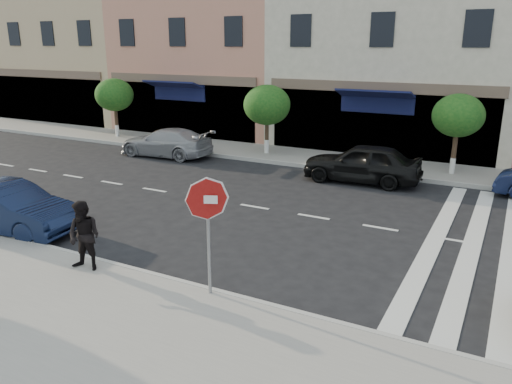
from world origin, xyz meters
name	(u,v)px	position (x,y,z in m)	size (l,w,h in m)	color
ground	(249,268)	(0.00, 0.00, 0.00)	(120.00, 120.00, 0.00)	black
sidewalk_near	(141,350)	(0.00, -3.75, 0.07)	(60.00, 4.50, 0.15)	gray
sidewalk_far	(376,165)	(0.00, 11.00, 0.07)	(60.00, 3.00, 0.15)	gray
building_west_far	(86,27)	(-22.00, 17.00, 6.00)	(12.00, 9.00, 12.00)	tan
building_west_mid	(223,6)	(-11.00, 17.00, 7.00)	(10.00, 9.00, 14.00)	tan
building_centre	(406,32)	(-0.50, 17.00, 5.50)	(11.00, 9.00, 11.00)	beige
street_tree_wa	(114,95)	(-14.00, 10.80, 2.33)	(2.00, 2.00, 3.05)	#473323
street_tree_wb	(267,105)	(-5.00, 10.80, 2.31)	(2.10, 2.10, 3.06)	#473323
street_tree_c	(458,116)	(3.00, 10.80, 2.36)	(1.90, 1.90, 3.04)	#473323
stop_sign	(207,210)	(0.00, -1.67, 1.91)	(0.79, 0.36, 2.42)	gray
walker	(84,236)	(-3.02, -2.00, 0.93)	(0.76, 0.59, 1.57)	black
car_near_mid	(8,208)	(-6.94, -1.00, 0.67)	(1.42, 4.06, 1.34)	#0E1833
car_far_left	(166,142)	(-9.02, 8.59, 0.64)	(1.79, 4.40, 1.28)	#97989C
car_far_mid	(362,163)	(0.12, 8.45, 0.73)	(1.72, 4.28, 1.46)	black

